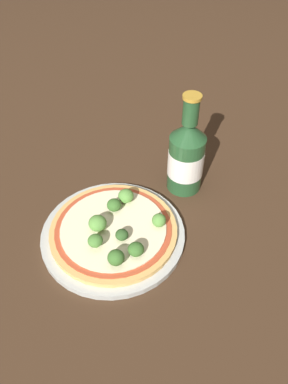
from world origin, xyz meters
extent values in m
plane|color=#3D2819|center=(0.00, 0.00, 0.00)|extent=(3.00, 3.00, 0.00)
cylinder|color=#B2B7B2|center=(0.01, -0.02, 0.01)|extent=(0.26, 0.26, 0.01)
cylinder|color=tan|center=(0.01, -0.02, 0.02)|extent=(0.23, 0.23, 0.01)
cylinder|color=#B74728|center=(0.01, -0.02, 0.02)|extent=(0.21, 0.21, 0.00)
cylinder|color=beige|center=(0.01, -0.02, 0.02)|extent=(0.19, 0.19, 0.00)
cylinder|color=#89A866|center=(0.03, -0.09, 0.03)|extent=(0.01, 0.01, 0.01)
ellipsoid|color=#386628|center=(0.03, -0.09, 0.04)|extent=(0.03, 0.03, 0.03)
cylinder|color=#89A866|center=(0.06, -0.07, 0.03)|extent=(0.01, 0.01, 0.01)
ellipsoid|color=#386628|center=(0.06, -0.07, 0.04)|extent=(0.03, 0.03, 0.02)
cylinder|color=#89A866|center=(-0.02, -0.03, 0.03)|extent=(0.01, 0.01, 0.01)
ellipsoid|color=#568E3D|center=(-0.02, -0.03, 0.04)|extent=(0.03, 0.03, 0.03)
cylinder|color=#89A866|center=(0.09, 0.00, 0.03)|extent=(0.01, 0.01, 0.01)
ellipsoid|color=#568E3D|center=(0.09, 0.00, 0.04)|extent=(0.03, 0.03, 0.02)
cylinder|color=#89A866|center=(0.00, 0.02, 0.03)|extent=(0.01, 0.01, 0.01)
ellipsoid|color=#386628|center=(0.00, 0.02, 0.04)|extent=(0.03, 0.03, 0.02)
cylinder|color=#89A866|center=(-0.01, -0.06, 0.03)|extent=(0.01, 0.01, 0.01)
ellipsoid|color=#477A33|center=(-0.01, -0.06, 0.04)|extent=(0.03, 0.03, 0.02)
cylinder|color=#89A866|center=(0.02, 0.05, 0.03)|extent=(0.01, 0.01, 0.01)
ellipsoid|color=#568E3D|center=(0.02, 0.05, 0.04)|extent=(0.03, 0.03, 0.03)
cylinder|color=#89A866|center=(0.03, -0.04, 0.03)|extent=(0.01, 0.01, 0.01)
ellipsoid|color=#2D5123|center=(0.03, -0.04, 0.04)|extent=(0.02, 0.02, 0.02)
cylinder|color=#234C28|center=(0.12, 0.14, 0.06)|extent=(0.07, 0.07, 0.12)
cylinder|color=silver|center=(0.12, 0.14, 0.06)|extent=(0.07, 0.07, 0.06)
cone|color=#234C28|center=(0.12, 0.14, 0.14)|extent=(0.07, 0.07, 0.03)
cylinder|color=#234C28|center=(0.12, 0.14, 0.18)|extent=(0.03, 0.03, 0.05)
cylinder|color=#B7892D|center=(0.12, 0.14, 0.21)|extent=(0.03, 0.03, 0.01)
camera|label=1|loc=(0.13, -0.44, 0.54)|focal=35.00mm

